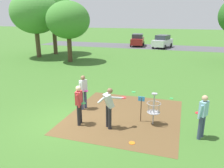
# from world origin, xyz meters

# --- Properties ---
(ground_plane) EXTENTS (160.00, 160.00, 0.00)m
(ground_plane) POSITION_xyz_m (0.00, 0.00, 0.00)
(ground_plane) COLOR #3D6B28
(dirt_tee_pad) EXTENTS (5.00, 5.38, 0.01)m
(dirt_tee_pad) POSITION_xyz_m (2.17, 1.37, 0.00)
(dirt_tee_pad) COLOR brown
(dirt_tee_pad) RESTS_ON ground
(disc_golf_basket) EXTENTS (0.98, 0.58, 1.39)m
(disc_golf_basket) POSITION_xyz_m (3.49, 0.93, 0.75)
(disc_golf_basket) COLOR #9E9EA3
(disc_golf_basket) RESTS_ON ground
(player_foreground_watching) EXTENTS (1.09, 0.65, 1.71)m
(player_foreground_watching) POSITION_xyz_m (1.87, 0.05, 0.99)
(player_foreground_watching) COLOR #232328
(player_foreground_watching) RESTS_ON ground
(player_throwing) EXTENTS (0.42, 0.49, 1.71)m
(player_throwing) POSITION_xyz_m (0.59, -0.03, 0.97)
(player_throwing) COLOR #232328
(player_throwing) RESTS_ON ground
(player_waiting_left) EXTENTS (0.45, 0.50, 1.71)m
(player_waiting_left) POSITION_xyz_m (0.05, 1.55, 0.97)
(player_waiting_left) COLOR #384260
(player_waiting_left) RESTS_ON ground
(player_waiting_right) EXTENTS (0.45, 0.49, 1.71)m
(player_waiting_right) POSITION_xyz_m (5.40, 0.33, 0.97)
(player_waiting_right) COLOR #384260
(player_waiting_right) RESTS_ON ground
(frisbee_near_basket) EXTENTS (0.25, 0.25, 0.02)m
(frisbee_near_basket) POSITION_xyz_m (1.85, 4.80, 0.01)
(frisbee_near_basket) COLOR green
(frisbee_near_basket) RESTS_ON ground
(frisbee_by_tee) EXTENTS (0.22, 0.22, 0.02)m
(frisbee_by_tee) POSITION_xyz_m (3.04, -0.83, 0.01)
(frisbee_by_tee) COLOR orange
(frisbee_by_tee) RESTS_ON ground
(frisbee_mid_grass) EXTENTS (0.20, 0.20, 0.02)m
(frisbee_mid_grass) POSITION_xyz_m (4.11, 4.37, 0.01)
(frisbee_mid_grass) COLOR green
(frisbee_mid_grass) RESTS_ON ground
(tree_near_right) EXTENTS (4.22, 4.22, 5.88)m
(tree_near_right) POSITION_xyz_m (-6.40, 12.24, 4.06)
(tree_near_right) COLOR #4C3823
(tree_near_right) RESTS_ON ground
(tree_mid_center) EXTENTS (5.18, 5.18, 6.99)m
(tree_mid_center) POSITION_xyz_m (-11.04, 13.56, 4.77)
(tree_mid_center) COLOR brown
(tree_mid_center) RESTS_ON ground
(tree_mid_right) EXTENTS (4.91, 4.91, 7.09)m
(tree_mid_right) POSITION_xyz_m (-10.44, 16.11, 4.98)
(tree_mid_right) COLOR brown
(tree_mid_right) RESTS_ON ground
(parking_lot_strip) EXTENTS (36.00, 6.00, 0.01)m
(parking_lot_strip) POSITION_xyz_m (0.00, 26.56, 0.00)
(parking_lot_strip) COLOR #4C4C51
(parking_lot_strip) RESTS_ON ground
(parked_car_leftmost) EXTENTS (2.34, 4.38, 1.84)m
(parked_car_leftmost) POSITION_xyz_m (-2.47, 26.83, 0.92)
(parked_car_leftmost) COLOR maroon
(parked_car_leftmost) RESTS_ON ground
(parked_car_center_left) EXTENTS (2.79, 4.52, 1.84)m
(parked_car_center_left) POSITION_xyz_m (1.42, 25.83, 0.92)
(parked_car_center_left) COLOR silver
(parked_car_center_left) RESTS_ON ground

